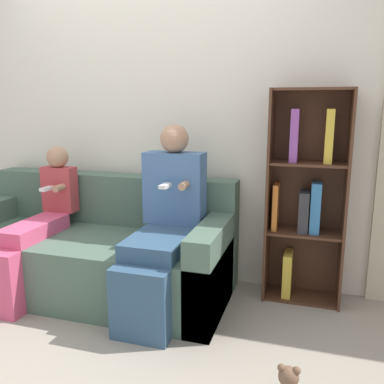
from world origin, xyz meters
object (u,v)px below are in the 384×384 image
at_px(adult_seated, 164,218).
at_px(bookshelf, 305,198).
at_px(couch, 94,252).
at_px(child_seated, 37,223).

distance_m(adult_seated, bookshelf, 1.00).
relative_size(couch, child_seated, 1.91).
bearing_deg(child_seated, adult_seated, 3.20).
bearing_deg(couch, adult_seated, -10.86).
distance_m(adult_seated, child_seated, 0.99).
relative_size(adult_seated, bookshelf, 0.84).
height_order(adult_seated, child_seated, adult_seated).
distance_m(couch, bookshelf, 1.61).
bearing_deg(child_seated, bookshelf, 15.10).
height_order(couch, bookshelf, bookshelf).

